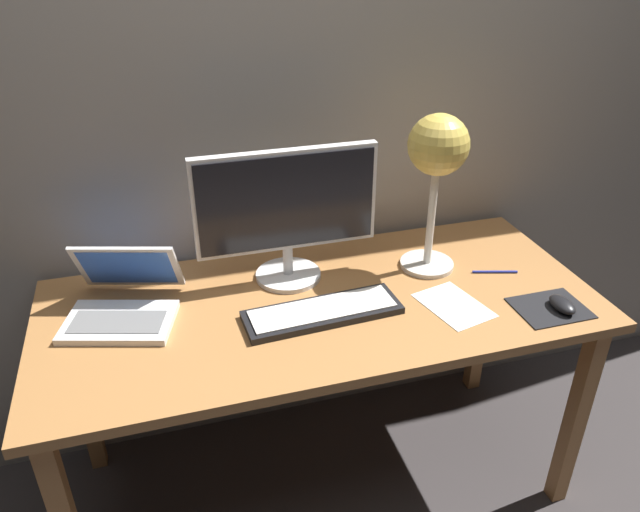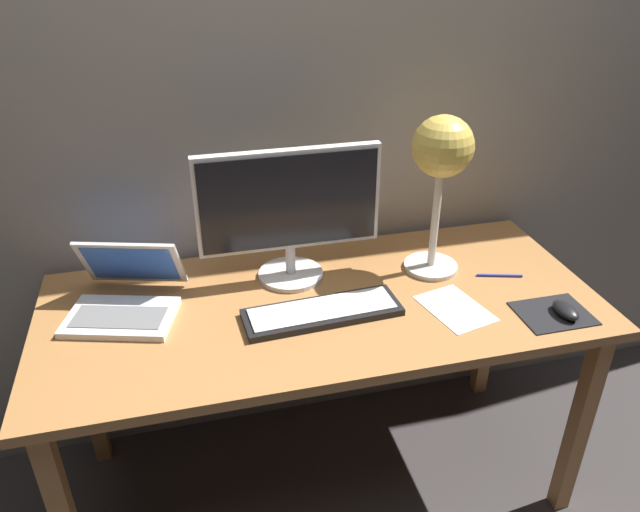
# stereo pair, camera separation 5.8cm
# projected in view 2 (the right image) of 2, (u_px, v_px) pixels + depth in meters

# --- Properties ---
(ground_plane) EXTENTS (4.80, 4.80, 0.00)m
(ground_plane) POSITION_uv_depth(u_px,v_px,m) (321.00, 478.00, 2.12)
(ground_plane) COLOR #383333
(ground_plane) RESTS_ON ground
(back_wall) EXTENTS (4.80, 0.06, 2.60)m
(back_wall) POSITION_uv_depth(u_px,v_px,m) (289.00, 73.00, 1.82)
(back_wall) COLOR gray
(back_wall) RESTS_ON ground
(desk) EXTENTS (1.60, 0.70, 0.74)m
(desk) POSITION_uv_depth(u_px,v_px,m) (322.00, 324.00, 1.80)
(desk) COLOR #A8703D
(desk) RESTS_ON ground
(monitor) EXTENTS (0.54, 0.20, 0.41)m
(monitor) POSITION_uv_depth(u_px,v_px,m) (289.00, 209.00, 1.76)
(monitor) COLOR silver
(monitor) RESTS_ON desk
(keyboard_main) EXTENTS (0.45, 0.16, 0.03)m
(keyboard_main) POSITION_uv_depth(u_px,v_px,m) (322.00, 312.00, 1.69)
(keyboard_main) COLOR black
(keyboard_main) RESTS_ON desk
(laptop) EXTENTS (0.36, 0.35, 0.19)m
(laptop) POSITION_uv_depth(u_px,v_px,m) (126.00, 291.00, 1.70)
(laptop) COLOR silver
(laptop) RESTS_ON desk
(desk_lamp) EXTENTS (0.18, 0.18, 0.49)m
(desk_lamp) POSITION_uv_depth(u_px,v_px,m) (442.00, 158.00, 1.74)
(desk_lamp) COLOR beige
(desk_lamp) RESTS_ON desk
(mousepad) EXTENTS (0.20, 0.16, 0.00)m
(mousepad) POSITION_uv_depth(u_px,v_px,m) (553.00, 313.00, 1.70)
(mousepad) COLOR black
(mousepad) RESTS_ON desk
(mouse) EXTENTS (0.06, 0.10, 0.03)m
(mouse) POSITION_uv_depth(u_px,v_px,m) (566.00, 310.00, 1.68)
(mouse) COLOR black
(mouse) RESTS_ON mousepad
(paper_sheet_near_mouse) EXTENTS (0.19, 0.24, 0.00)m
(paper_sheet_near_mouse) POSITION_uv_depth(u_px,v_px,m) (455.00, 308.00, 1.72)
(paper_sheet_near_mouse) COLOR white
(paper_sheet_near_mouse) RESTS_ON desk
(pen) EXTENTS (0.14, 0.05, 0.01)m
(pen) POSITION_uv_depth(u_px,v_px,m) (499.00, 276.00, 1.87)
(pen) COLOR #2633A5
(pen) RESTS_ON desk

